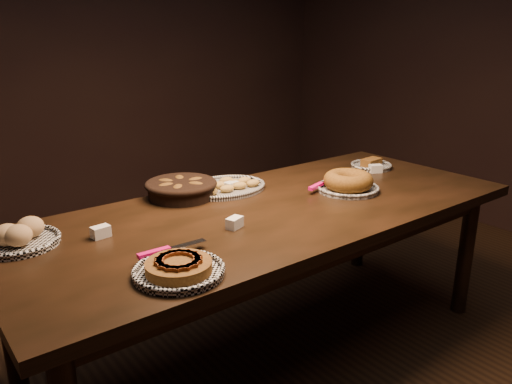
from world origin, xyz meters
TOP-DOWN VIEW (x-y plane):
  - ground at (0.00, 0.00)m, footprint 5.00×5.00m
  - buffet_table at (0.00, 0.00)m, footprint 2.40×1.00m
  - apple_tart_plate at (-0.66, -0.33)m, footprint 0.34×0.32m
  - madeleine_platter at (-0.02, 0.35)m, footprint 0.43×0.35m
  - bundt_cake_plate at (0.46, -0.04)m, footprint 0.36×0.32m
  - croissant_basket at (-0.25, 0.38)m, footprint 0.39×0.39m
  - bread_roll_plate at (-1.02, 0.25)m, footprint 0.30×0.30m
  - loaf_plate at (0.91, 0.18)m, footprint 0.24×0.24m
  - tent_cards at (0.05, 0.08)m, footprint 1.68×0.49m

SIDE VIEW (x-z plane):
  - ground at x=0.00m, z-range 0.00..0.00m
  - buffet_table at x=0.00m, z-range 0.30..1.05m
  - madeleine_platter at x=-0.02m, z-range 0.74..0.79m
  - loaf_plate at x=0.91m, z-range 0.74..0.80m
  - apple_tart_plate at x=-0.66m, z-range 0.74..0.80m
  - tent_cards at x=0.05m, z-range 0.75..0.79m
  - bread_roll_plate at x=-1.02m, z-range 0.74..0.83m
  - bundt_cake_plate at x=0.46m, z-range 0.74..0.84m
  - croissant_basket at x=-0.25m, z-range 0.76..0.84m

